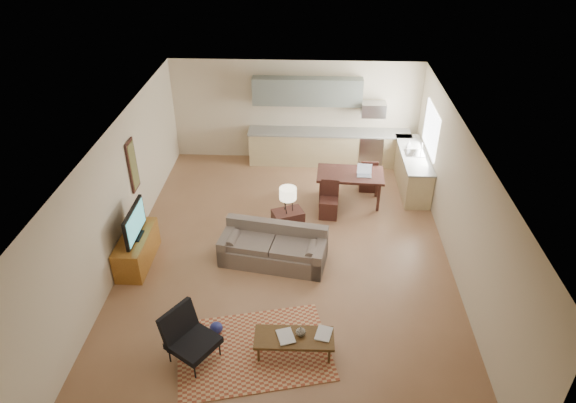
# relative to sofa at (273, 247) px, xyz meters

# --- Properties ---
(room) EXTENTS (9.00, 9.00, 9.00)m
(room) POSITION_rel_sofa_xyz_m (0.27, 0.15, 0.97)
(room) COLOR #8B6041
(room) RESTS_ON ground
(kitchen_counter_back) EXTENTS (4.26, 0.64, 0.92)m
(kitchen_counter_back) POSITION_rel_sofa_xyz_m (1.17, 4.33, 0.08)
(kitchen_counter_back) COLOR tan
(kitchen_counter_back) RESTS_ON ground
(kitchen_counter_right) EXTENTS (0.64, 2.26, 0.92)m
(kitchen_counter_right) POSITION_rel_sofa_xyz_m (3.20, 3.15, 0.08)
(kitchen_counter_right) COLOR tan
(kitchen_counter_right) RESTS_ON ground
(kitchen_range) EXTENTS (0.62, 0.62, 0.90)m
(kitchen_range) POSITION_rel_sofa_xyz_m (2.27, 4.33, 0.07)
(kitchen_range) COLOR #A5A8AD
(kitchen_range) RESTS_ON ground
(kitchen_microwave) EXTENTS (0.62, 0.40, 0.35)m
(kitchen_microwave) POSITION_rel_sofa_xyz_m (2.27, 4.35, 1.17)
(kitchen_microwave) COLOR #A5A8AD
(kitchen_microwave) RESTS_ON room
(upper_cabinets) EXTENTS (2.80, 0.34, 0.70)m
(upper_cabinets) POSITION_rel_sofa_xyz_m (0.57, 4.48, 1.57)
(upper_cabinets) COLOR slate
(upper_cabinets) RESTS_ON room
(window_right) EXTENTS (0.02, 1.40, 1.05)m
(window_right) POSITION_rel_sofa_xyz_m (3.50, 3.15, 1.17)
(window_right) COLOR white
(window_right) RESTS_ON room
(wall_art_left) EXTENTS (0.06, 0.42, 1.10)m
(wall_art_left) POSITION_rel_sofa_xyz_m (-2.94, 1.05, 1.17)
(wall_art_left) COLOR olive
(wall_art_left) RESTS_ON room
(triptych) EXTENTS (1.70, 0.04, 0.50)m
(triptych) POSITION_rel_sofa_xyz_m (0.17, 4.62, 1.37)
(triptych) COLOR beige
(triptych) RESTS_ON room
(rug) EXTENTS (2.77, 2.21, 0.02)m
(rug) POSITION_rel_sofa_xyz_m (-0.16, -2.31, -0.37)
(rug) COLOR #9B422B
(rug) RESTS_ON floor
(sofa) EXTENTS (2.29, 1.30, 0.75)m
(sofa) POSITION_rel_sofa_xyz_m (0.00, 0.00, 0.00)
(sofa) COLOR #675A51
(sofa) RESTS_ON floor
(coffee_table) EXTENTS (1.28, 0.53, 0.38)m
(coffee_table) POSITION_rel_sofa_xyz_m (0.50, -2.35, -0.18)
(coffee_table) COLOR #432B11
(coffee_table) RESTS_ON floor
(book_a) EXTENTS (0.45, 0.48, 0.03)m
(book_a) POSITION_rel_sofa_xyz_m (0.25, -2.40, 0.02)
(book_a) COLOR maroon
(book_a) RESTS_ON coffee_table
(book_b) EXTENTS (0.39, 0.44, 0.02)m
(book_b) POSITION_rel_sofa_xyz_m (0.86, -2.24, 0.02)
(book_b) COLOR navy
(book_b) RESTS_ON coffee_table
(vase) EXTENTS (0.17, 0.17, 0.16)m
(vase) POSITION_rel_sofa_xyz_m (0.60, -2.29, 0.08)
(vase) COLOR black
(vase) RESTS_ON coffee_table
(armchair) EXTENTS (1.08, 1.08, 0.89)m
(armchair) POSITION_rel_sofa_xyz_m (-1.07, -2.52, 0.07)
(armchair) COLOR black
(armchair) RESTS_ON floor
(tv_credenza) EXTENTS (0.53, 1.38, 0.64)m
(tv_credenza) POSITION_rel_sofa_xyz_m (-2.69, -0.15, -0.06)
(tv_credenza) COLOR brown
(tv_credenza) RESTS_ON floor
(tv) EXTENTS (0.11, 1.06, 0.64)m
(tv) POSITION_rel_sofa_xyz_m (-2.64, -0.15, 0.58)
(tv) COLOR black
(tv) RESTS_ON tv_credenza
(console_table) EXTENTS (0.73, 0.61, 0.72)m
(console_table) POSITION_rel_sofa_xyz_m (0.26, 0.76, -0.02)
(console_table) COLOR #341915
(console_table) RESTS_ON floor
(table_lamp) EXTENTS (0.48, 0.48, 0.57)m
(table_lamp) POSITION_rel_sofa_xyz_m (0.26, 0.76, 0.63)
(table_lamp) COLOR beige
(table_lamp) RESTS_ON console_table
(dining_table) EXTENTS (1.57, 0.96, 0.77)m
(dining_table) POSITION_rel_sofa_xyz_m (1.63, 2.35, 0.01)
(dining_table) COLOR #341915
(dining_table) RESTS_ON floor
(dining_chair_near) EXTENTS (0.45, 0.46, 0.86)m
(dining_chair_near) POSITION_rel_sofa_xyz_m (1.13, 1.71, 0.05)
(dining_chair_near) COLOR #341915
(dining_chair_near) RESTS_ON floor
(dining_chair_far) EXTENTS (0.43, 0.45, 0.85)m
(dining_chair_far) POSITION_rel_sofa_xyz_m (2.12, 2.99, 0.05)
(dining_chair_far) COLOR #341915
(dining_chair_far) RESTS_ON floor
(laptop) EXTENTS (0.34, 0.27, 0.24)m
(laptop) POSITION_rel_sofa_xyz_m (1.93, 2.25, 0.52)
(laptop) COLOR #A5A8AD
(laptop) RESTS_ON dining_table
(soap_bottle) EXTENTS (0.09, 0.09, 0.19)m
(soap_bottle) POSITION_rel_sofa_xyz_m (3.10, 3.45, 0.64)
(soap_bottle) COLOR beige
(soap_bottle) RESTS_ON kitchen_counter_right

